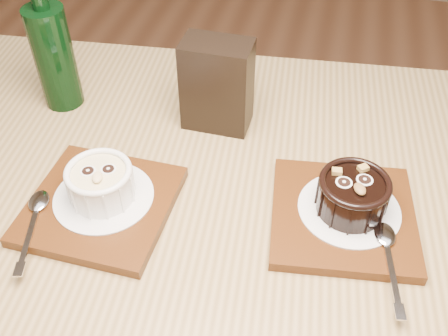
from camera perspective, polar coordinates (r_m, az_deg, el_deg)
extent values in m
cube|color=brown|center=(0.69, -0.96, -6.76)|extent=(1.26, 0.89, 0.04)
cylinder|color=brown|center=(1.35, -21.86, -2.33)|extent=(0.06, 0.06, 0.71)
cube|color=#4F270D|center=(0.70, -13.27, -3.96)|extent=(0.19, 0.19, 0.01)
cylinder|color=white|center=(0.70, -12.95, -3.05)|extent=(0.13, 0.13, 0.00)
cylinder|color=white|center=(0.68, -13.24, -1.78)|extent=(0.08, 0.08, 0.04)
cylinder|color=#D4C081|center=(0.67, -13.51, -0.58)|extent=(0.07, 0.07, 0.00)
torus|color=white|center=(0.67, -13.56, -0.37)|extent=(0.08, 0.08, 0.01)
cylinder|color=black|center=(0.67, -14.60, -0.28)|extent=(0.02, 0.02, 0.00)
cylinder|color=black|center=(0.67, -12.48, -0.08)|extent=(0.02, 0.02, 0.00)
ellipsoid|color=#E0C383|center=(0.66, -13.64, -0.97)|extent=(0.02, 0.02, 0.01)
cube|color=#4F270D|center=(0.69, 12.80, -5.12)|extent=(0.20, 0.20, 0.01)
cylinder|color=white|center=(0.69, 13.46, -4.35)|extent=(0.13, 0.13, 0.00)
cylinder|color=black|center=(0.67, 13.77, -3.03)|extent=(0.08, 0.08, 0.04)
cylinder|color=black|center=(0.66, 14.08, -1.77)|extent=(0.07, 0.07, 0.00)
torus|color=black|center=(0.65, 14.13, -1.56)|extent=(0.09, 0.09, 0.01)
cylinder|color=black|center=(0.65, 12.94, -1.50)|extent=(0.02, 0.02, 0.00)
cylinder|color=black|center=(0.66, 15.07, -1.21)|extent=(0.02, 0.02, 0.00)
ellipsoid|color=brown|center=(0.64, 14.56, -2.22)|extent=(0.02, 0.02, 0.01)
cube|color=olive|center=(0.66, 12.19, -0.36)|extent=(0.01, 0.01, 0.01)
cube|color=olive|center=(0.67, 14.90, -0.02)|extent=(0.02, 0.01, 0.01)
cube|color=black|center=(0.78, -0.76, 9.01)|extent=(0.10, 0.06, 0.14)
cylinder|color=black|center=(0.86, -17.97, 11.33)|extent=(0.06, 0.06, 0.16)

